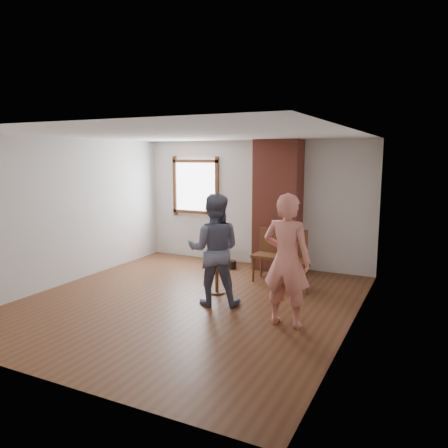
{
  "coord_description": "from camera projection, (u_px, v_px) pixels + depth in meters",
  "views": [
    {
      "loc": [
        3.43,
        -5.71,
        2.3
      ],
      "look_at": [
        0.24,
        0.8,
        1.15
      ],
      "focal_mm": 35.0,
      "sensor_mm": 36.0,
      "label": 1
    }
  ],
  "objects": [
    {
      "name": "ground",
      "position": [
        188.0,
        302.0,
        6.91
      ],
      "size": [
        5.5,
        5.5,
        0.0
      ],
      "primitive_type": "plane",
      "color": "brown",
      "rests_on": "ground"
    },
    {
      "name": "room_shell",
      "position": [
        202.0,
        185.0,
        7.19
      ],
      "size": [
        5.04,
        5.52,
        2.62
      ],
      "color": "silver",
      "rests_on": "ground"
    },
    {
      "name": "brick_chimney",
      "position": [
        278.0,
        206.0,
        8.67
      ],
      "size": [
        0.9,
        0.5,
        2.6
      ],
      "primitive_type": "cube",
      "color": "#A74C3B",
      "rests_on": "ground"
    },
    {
      "name": "stoneware_crock",
      "position": [
        218.0,
        254.0,
        9.3
      ],
      "size": [
        0.4,
        0.4,
        0.42
      ],
      "primitive_type": "cylinder",
      "rotation": [
        0.0,
        0.0,
        0.26
      ],
      "color": "tan",
      "rests_on": "ground"
    },
    {
      "name": "dark_pot",
      "position": [
        232.0,
        265.0,
        8.9
      ],
      "size": [
        0.23,
        0.23,
        0.17
      ],
      "primitive_type": "cylinder",
      "rotation": [
        0.0,
        0.0,
        -0.41
      ],
      "color": "black",
      "rests_on": "ground"
    },
    {
      "name": "dining_chair_left",
      "position": [
        268.0,
        251.0,
        8.05
      ],
      "size": [
        0.47,
        0.47,
        0.96
      ],
      "rotation": [
        0.0,
        0.0,
        -0.05
      ],
      "color": "brown",
      "rests_on": "ground"
    },
    {
      "name": "dining_chair_right",
      "position": [
        294.0,
        257.0,
        7.47
      ],
      "size": [
        0.62,
        0.62,
        1.02
      ],
      "rotation": [
        0.0,
        0.0,
        0.37
      ],
      "color": "brown",
      "rests_on": "ground"
    },
    {
      "name": "side_table",
      "position": [
        217.0,
        270.0,
        7.28
      ],
      "size": [
        0.4,
        0.4,
        0.6
      ],
      "color": "brown",
      "rests_on": "ground"
    },
    {
      "name": "cake_plate",
      "position": [
        217.0,
        258.0,
        7.25
      ],
      "size": [
        0.18,
        0.18,
        0.01
      ],
      "primitive_type": "cylinder",
      "color": "white",
      "rests_on": "side_table"
    },
    {
      "name": "cake_slice",
      "position": [
        217.0,
        256.0,
        7.24
      ],
      "size": [
        0.08,
        0.07,
        0.06
      ],
      "primitive_type": "cube",
      "color": "white",
      "rests_on": "cake_plate"
    },
    {
      "name": "man",
      "position": [
        214.0,
        250.0,
        6.69
      ],
      "size": [
        1.01,
        0.9,
        1.72
      ],
      "primitive_type": "imported",
      "rotation": [
        0.0,
        0.0,
        3.5
      ],
      "color": "#121733",
      "rests_on": "ground"
    },
    {
      "name": "person_pink",
      "position": [
        287.0,
        260.0,
        5.82
      ],
      "size": [
        0.68,
        0.46,
        1.81
      ],
      "primitive_type": "imported",
      "rotation": [
        0.0,
        0.0,
        3.09
      ],
      "color": "#ED8776",
      "rests_on": "ground"
    }
  ]
}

